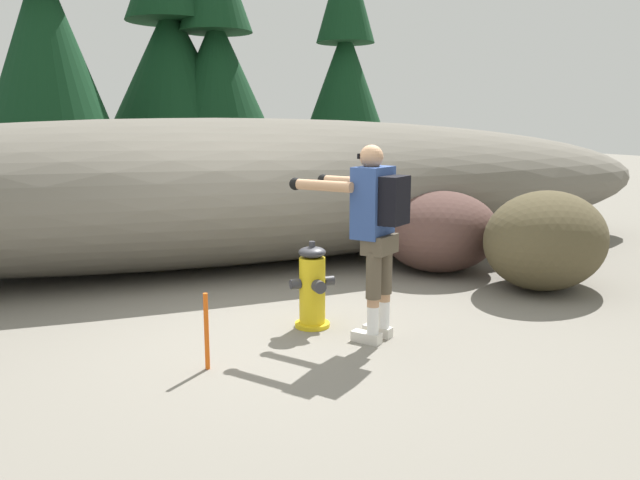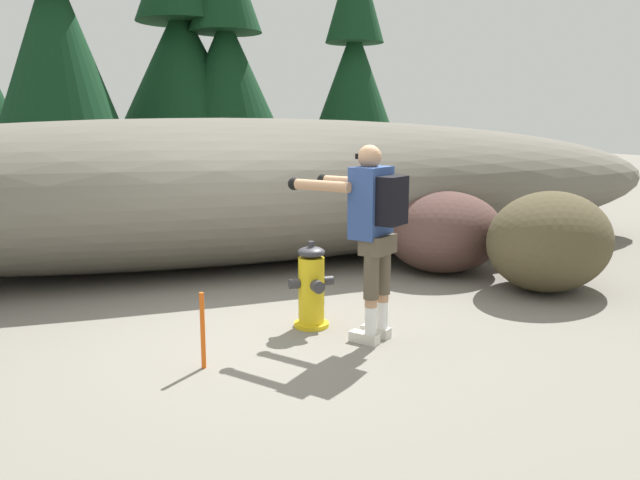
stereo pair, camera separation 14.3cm
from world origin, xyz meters
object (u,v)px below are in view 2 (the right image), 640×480
at_px(boulder_mid, 444,232).
at_px(survey_stake, 203,331).
at_px(utility_worker, 371,219).
at_px(boulder_large, 550,241).
at_px(fire_hydrant, 311,288).

xyz_separation_m(boulder_mid, survey_stake, (-3.42, -2.15, -0.21)).
relative_size(utility_worker, boulder_large, 1.00).
bearing_deg(utility_worker, boulder_large, -107.25).
relative_size(fire_hydrant, boulder_mid, 0.52).
height_order(fire_hydrant, boulder_mid, boulder_mid).
distance_m(fire_hydrant, boulder_mid, 2.76).
relative_size(utility_worker, survey_stake, 2.80).
bearing_deg(boulder_large, survey_stake, -166.62).
bearing_deg(fire_hydrant, survey_stake, -149.62).
relative_size(utility_worker, boulder_mid, 1.09).
height_order(boulder_mid, survey_stake, boulder_mid).
bearing_deg(survey_stake, fire_hydrant, 30.38).
height_order(fire_hydrant, utility_worker, utility_worker).
xyz_separation_m(utility_worker, boulder_large, (2.58, 0.82, -0.50)).
bearing_deg(fire_hydrant, utility_worker, -55.00).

